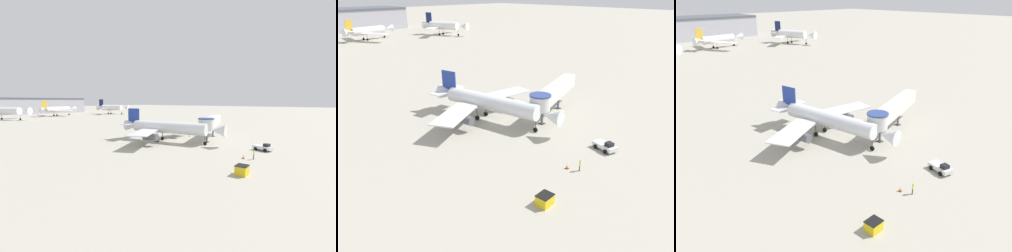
{
  "view_description": "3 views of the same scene",
  "coord_description": "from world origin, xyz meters",
  "views": [
    {
      "loc": [
        -46.04,
        -34.74,
        10.76
      ],
      "look_at": [
        0.81,
        1.87,
        4.09
      ],
      "focal_mm": 24.0,
      "sensor_mm": 36.0,
      "label": 1
    },
    {
      "loc": [
        -41.57,
        -43.62,
        24.66
      ],
      "look_at": [
        -3.36,
        -6.26,
        2.09
      ],
      "focal_mm": 35.0,
      "sensor_mm": 36.0,
      "label": 2
    },
    {
      "loc": [
        -39.23,
        -44.82,
        27.2
      ],
      "look_at": [
        -2.1,
        -5.34,
        5.03
      ],
      "focal_mm": 35.0,
      "sensor_mm": 36.0,
      "label": 3
    }
  ],
  "objects": [
    {
      "name": "pushback_tug_white",
      "position": [
        4.33,
        -21.58,
        0.75
      ],
      "size": [
        2.9,
        4.33,
        1.66
      ],
      "rotation": [
        0.0,
        0.0,
        -0.26
      ],
      "color": "silver",
      "rests_on": "ground_plane"
    },
    {
      "name": "jet_bridge",
      "position": [
        11.29,
        -5.35,
        4.75
      ],
      "size": [
        20.78,
        9.12,
        6.44
      ],
      "rotation": [
        0.0,
        0.0,
        0.31
      ],
      "color": "silver",
      "rests_on": "ground_plane"
    },
    {
      "name": "background_jet_gold_tail",
      "position": [
        32.14,
        127.43,
        4.67
      ],
      "size": [
        27.92,
        31.38,
        10.64
      ],
      "rotation": [
        0.0,
        0.0,
        1.73
      ],
      "color": "white",
      "rests_on": "ground_plane"
    },
    {
      "name": "traffic_cone_starboard_wing",
      "position": [
        11.33,
        1.91,
        0.35
      ],
      "size": [
        0.44,
        0.44,
        0.73
      ],
      "color": "black",
      "rests_on": "ground_plane"
    },
    {
      "name": "service_container_yellow",
      "position": [
        -14.36,
        -23.67,
        0.72
      ],
      "size": [
        2.09,
        1.74,
        1.44
      ],
      "rotation": [
        0.0,
        0.0,
        0.03
      ],
      "color": "yellow",
      "rests_on": "ground_plane"
    },
    {
      "name": "traffic_cone_apron_front",
      "position": [
        -5.08,
        -20.58,
        0.38
      ],
      "size": [
        0.48,
        0.48,
        0.79
      ],
      "color": "black",
      "rests_on": "ground_plane"
    },
    {
      "name": "ground_crew_marshaller",
      "position": [
        -4.37,
        -22.26,
        1.03
      ],
      "size": [
        0.39,
        0.32,
        1.78
      ],
      "rotation": [
        0.0,
        0.0,
        0.44
      ],
      "color": "#1E2338",
      "rests_on": "ground_plane"
    },
    {
      "name": "ground_plane",
      "position": [
        0.0,
        0.0,
        0.0
      ],
      "size": [
        800.0,
        800.0,
        0.0
      ],
      "primitive_type": "plane",
      "color": "#A8A393"
    },
    {
      "name": "background_jet_navy_tail",
      "position": [
        70.61,
        115.45,
        5.24
      ],
      "size": [
        27.9,
        27.98,
        12.01
      ],
      "rotation": [
        0.0,
        0.0,
        0.38
      ],
      "color": "white",
      "rests_on": "ground_plane"
    },
    {
      "name": "main_airplane",
      "position": [
        0.07,
        1.97,
        3.68
      ],
      "size": [
        28.05,
        29.03,
        8.64
      ],
      "rotation": [
        0.0,
        0.0,
        0.17
      ],
      "color": "silver",
      "rests_on": "ground_plane"
    }
  ]
}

